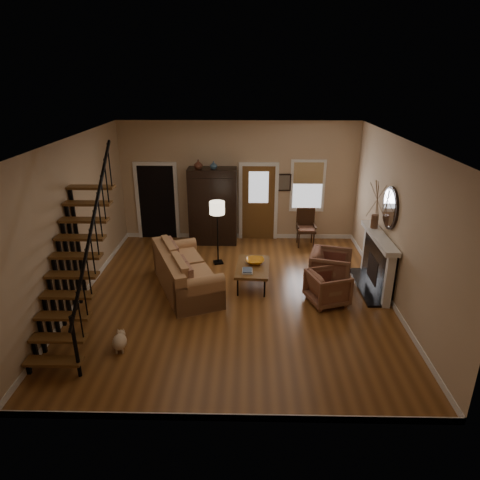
{
  "coord_description": "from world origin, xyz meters",
  "views": [
    {
      "loc": [
        0.28,
        -8.05,
        4.49
      ],
      "look_at": [
        0.1,
        0.4,
        1.15
      ],
      "focal_mm": 32.0,
      "sensor_mm": 36.0,
      "label": 1
    }
  ],
  "objects_px": {
    "armchair_right": "(331,268)",
    "coffee_table": "(253,275)",
    "armoire": "(213,206)",
    "side_chair": "(306,228)",
    "armchair_left": "(328,288)",
    "floor_lamp": "(218,233)",
    "sofa": "(186,271)"
  },
  "relations": [
    {
      "from": "armchair_left",
      "to": "coffee_table",
      "type": "bearing_deg",
      "value": 45.07
    },
    {
      "from": "armoire",
      "to": "floor_lamp",
      "type": "height_order",
      "value": "armoire"
    },
    {
      "from": "armoire",
      "to": "coffee_table",
      "type": "bearing_deg",
      "value": -67.36
    },
    {
      "from": "floor_lamp",
      "to": "coffee_table",
      "type": "bearing_deg",
      "value": -53.65
    },
    {
      "from": "side_chair",
      "to": "floor_lamp",
      "type": "bearing_deg",
      "value": -152.25
    },
    {
      "from": "armchair_left",
      "to": "armoire",
      "type": "bearing_deg",
      "value": 19.43
    },
    {
      "from": "sofa",
      "to": "side_chair",
      "type": "xyz_separation_m",
      "value": [
        2.92,
        2.61,
        0.07
      ]
    },
    {
      "from": "armchair_right",
      "to": "floor_lamp",
      "type": "xyz_separation_m",
      "value": [
        -2.59,
        1.12,
        0.4
      ]
    },
    {
      "from": "armoire",
      "to": "armchair_left",
      "type": "xyz_separation_m",
      "value": [
        2.62,
        -3.35,
        -0.7
      ]
    },
    {
      "from": "armoire",
      "to": "floor_lamp",
      "type": "distance_m",
      "value": 1.46
    },
    {
      "from": "coffee_table",
      "to": "side_chair",
      "type": "relative_size",
      "value": 1.2
    },
    {
      "from": "armchair_right",
      "to": "coffee_table",
      "type": "bearing_deg",
      "value": 107.22
    },
    {
      "from": "armchair_right",
      "to": "floor_lamp",
      "type": "bearing_deg",
      "value": 82.29
    },
    {
      "from": "armchair_right",
      "to": "side_chair",
      "type": "xyz_separation_m",
      "value": [
        -0.27,
        2.34,
        0.11
      ]
    },
    {
      "from": "armoire",
      "to": "side_chair",
      "type": "bearing_deg",
      "value": -4.48
    },
    {
      "from": "armchair_right",
      "to": "armoire",
      "type": "bearing_deg",
      "value": 63.52
    },
    {
      "from": "armoire",
      "to": "sofa",
      "type": "height_order",
      "value": "armoire"
    },
    {
      "from": "armchair_left",
      "to": "floor_lamp",
      "type": "distance_m",
      "value": 3.11
    },
    {
      "from": "side_chair",
      "to": "coffee_table",
      "type": "bearing_deg",
      "value": -121.56
    },
    {
      "from": "armoire",
      "to": "armchair_right",
      "type": "xyz_separation_m",
      "value": [
        2.82,
        -2.54,
        -0.65
      ]
    },
    {
      "from": "side_chair",
      "to": "sofa",
      "type": "bearing_deg",
      "value": -138.26
    },
    {
      "from": "coffee_table",
      "to": "armchair_right",
      "type": "bearing_deg",
      "value": 1.62
    },
    {
      "from": "armoire",
      "to": "sofa",
      "type": "bearing_deg",
      "value": -97.58
    },
    {
      "from": "armchair_left",
      "to": "armchair_right",
      "type": "distance_m",
      "value": 0.84
    },
    {
      "from": "armoire",
      "to": "armchair_left",
      "type": "distance_m",
      "value": 4.31
    },
    {
      "from": "armchair_right",
      "to": "armchair_left",
      "type": "bearing_deg",
      "value": -177.98
    },
    {
      "from": "coffee_table",
      "to": "side_chair",
      "type": "height_order",
      "value": "side_chair"
    },
    {
      "from": "armoire",
      "to": "side_chair",
      "type": "relative_size",
      "value": 2.06
    },
    {
      "from": "armchair_left",
      "to": "floor_lamp",
      "type": "height_order",
      "value": "floor_lamp"
    },
    {
      "from": "sofa",
      "to": "armchair_right",
      "type": "relative_size",
      "value": 2.64
    },
    {
      "from": "armchair_left",
      "to": "side_chair",
      "type": "relative_size",
      "value": 0.76
    },
    {
      "from": "armchair_left",
      "to": "armchair_right",
      "type": "bearing_deg",
      "value": -32.14
    }
  ]
}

